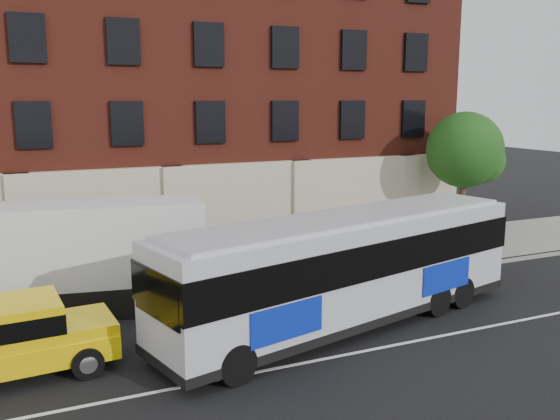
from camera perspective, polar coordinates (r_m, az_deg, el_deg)
name	(u,v)px	position (r m, az deg, el deg)	size (l,w,h in m)	color
ground	(291,375)	(15.88, 1.01, -15.39)	(120.00, 120.00, 0.00)	black
sidewalk	(193,278)	(23.76, -8.25, -6.37)	(60.00, 6.00, 0.15)	gray
kerb	(217,301)	(21.03, -5.99, -8.58)	(60.00, 0.25, 0.15)	gray
lane_line	(283,367)	(16.28, 0.24, -14.67)	(60.00, 0.12, 0.01)	silver
building	(144,85)	(30.46, -12.81, 11.49)	(30.00, 12.10, 15.00)	maroon
street_tree	(465,153)	(29.88, 17.17, 5.20)	(3.60, 3.60, 6.20)	#3D2C1E
city_bus	(347,266)	(18.51, 6.35, -5.26)	(13.00, 5.67, 3.49)	silver
yellow_suv	(4,336)	(16.76, -24.73, -10.77)	(5.22, 2.53, 1.97)	yellow
shipping_container	(33,262)	(20.86, -22.39, -4.57)	(11.08, 4.06, 3.62)	black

